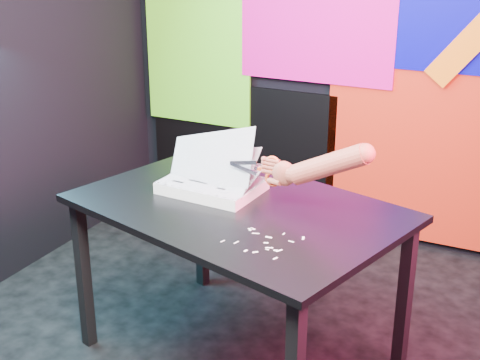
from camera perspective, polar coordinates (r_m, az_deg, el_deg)
The scene contains 7 objects.
room at distance 2.58m, azimuth 0.57°, elevation 10.23°, with size 3.01×3.01×2.71m.
backdrop at distance 3.98m, azimuth 10.63°, elevation 7.91°, with size 2.88×0.05×2.08m.
work_table at distance 2.78m, azimuth -0.19°, elevation -3.65°, with size 1.49×1.19×0.75m.
printout_stack at distance 2.89m, azimuth -2.41°, elevation -0.39°, with size 0.45×0.32×0.31m.
scissors at distance 2.70m, azimuth 2.50°, elevation 0.80°, with size 0.24×0.02×0.13m.
hand_forearm at distance 2.59m, azimuth 6.94°, elevation 1.21°, with size 0.46×0.11×0.23m.
paper_clippings at distance 2.44m, azimuth 2.17°, elevation -5.27°, with size 0.27×0.22×0.00m.
Camera 1 is at (1.10, -2.28, 1.83)m, focal length 50.00 mm.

